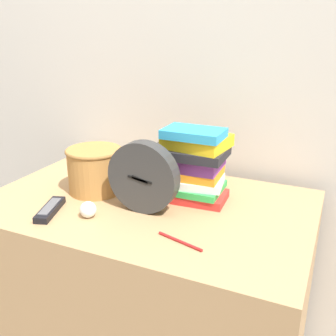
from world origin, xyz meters
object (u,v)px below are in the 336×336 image
Objects in this scene: desk_clock at (143,177)px; basket at (95,169)px; book_stack at (191,163)px; crumpled_paper_ball at (88,209)px; tv_remote at (50,209)px; pen at (180,241)px.

desk_clock is 1.16× the size of basket.
book_stack is 0.36m from crumpled_paper_ball.
basket is 1.18× the size of tv_remote.
tv_remote is at bearing -153.10° from desk_clock.
book_stack is 1.59× the size of tv_remote.
crumpled_paper_ball is 0.31m from pen.
basket is at bearing 153.29° from pen.
crumpled_paper_ball is (0.13, 0.02, 0.01)m from tv_remote.
tv_remote is (-0.35, -0.29, -0.11)m from book_stack.
book_stack reaches higher than pen.
crumpled_paper_ball is (0.09, -0.18, -0.06)m from basket.
desk_clock is 4.50× the size of crumpled_paper_ball.
book_stack reaches higher than desk_clock.
desk_clock is 0.24m from basket.
crumpled_paper_ball reaches higher than tv_remote.
tv_remote is 0.13m from crumpled_paper_ball.
book_stack is 5.21× the size of crumpled_paper_ball.
basket is at bearing 117.54° from crumpled_paper_ball.
basket reaches higher than pen.
desk_clock is 1.38× the size of tv_remote.
desk_clock is at bearing -17.72° from basket.
pen is (0.08, -0.29, -0.12)m from book_stack.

